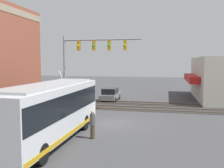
{
  "coord_description": "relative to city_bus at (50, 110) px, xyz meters",
  "views": [
    {
      "loc": [
        -18.48,
        -3.8,
        4.66
      ],
      "look_at": [
        4.93,
        1.32,
        2.54
      ],
      "focal_mm": 40.0,
      "sensor_mm": 36.0,
      "label": 1
    }
  ],
  "objects": [
    {
      "name": "ground_plane",
      "position": [
        5.21,
        -2.8,
        -1.88
      ],
      "size": [
        120.0,
        120.0,
        0.0
      ],
      "primitive_type": "plane",
      "color": "#424244"
    },
    {
      "name": "pedestrian_at_crossing",
      "position": [
        9.66,
        1.25,
        -1.03
      ],
      "size": [
        0.34,
        0.34,
        1.66
      ],
      "color": "black",
      "rests_on": "ground"
    },
    {
      "name": "parked_car_grey",
      "position": [
        15.96,
        -0.0,
        -1.17
      ],
      "size": [
        4.28,
        1.82,
        1.53
      ],
      "color": "slate",
      "rests_on": "ground"
    },
    {
      "name": "pedestrian_near_bus",
      "position": [
        0.99,
        -2.26,
        -0.98
      ],
      "size": [
        0.34,
        0.34,
        1.74
      ],
      "color": "#473828",
      "rests_on": "ground"
    },
    {
      "name": "rail_track_near",
      "position": [
        11.21,
        -2.8,
        -1.85
      ],
      "size": [
        2.6,
        60.0,
        0.15
      ],
      "color": "#332D28",
      "rests_on": "ground"
    },
    {
      "name": "traffic_signal_gantry",
      "position": [
        9.79,
        0.82,
        3.53
      ],
      "size": [
        0.42,
        7.65,
        7.17
      ],
      "color": "gray",
      "rests_on": "ground"
    },
    {
      "name": "rail_track_far",
      "position": [
        14.41,
        -2.8,
        -1.85
      ],
      "size": [
        2.6,
        60.0,
        0.15
      ],
      "color": "#332D28",
      "rests_on": "ground"
    },
    {
      "name": "city_bus",
      "position": [
        0.0,
        0.0,
        0.0
      ],
      "size": [
        10.1,
        2.59,
        3.41
      ],
      "color": "silver",
      "rests_on": "ground"
    },
    {
      "name": "crossing_signal",
      "position": [
        9.68,
        3.49,
        0.42
      ],
      "size": [
        1.41,
        1.18,
        3.81
      ],
      "color": "gray",
      "rests_on": "ground"
    }
  ]
}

